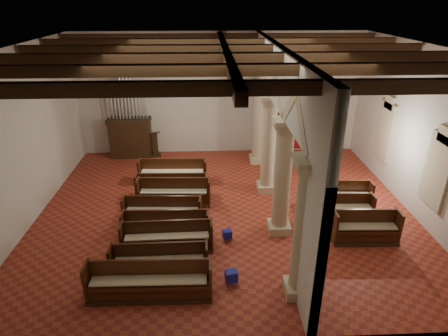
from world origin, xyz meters
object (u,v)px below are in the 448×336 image
lectern (155,145)px  aisle_pew_0 (365,231)px  nave_pew_0 (150,285)px  pipe_organ (130,131)px  processional_banner (324,150)px

lectern → aisle_pew_0: size_ratio=0.63×
lectern → nave_pew_0: size_ratio=0.41×
pipe_organ → nave_pew_0: bearing=-77.3°
nave_pew_0 → pipe_organ: bearing=103.5°
pipe_organ → nave_pew_0: pipe_organ is taller
pipe_organ → lectern: pipe_organ is taller
pipe_organ → processional_banner: (9.40, -1.52, -0.62)m
lectern → nave_pew_0: 9.99m
pipe_organ → nave_pew_0: size_ratio=1.30×
lectern → processional_banner: bearing=-19.6°
pipe_organ → processional_banner: 9.54m
pipe_organ → lectern: bearing=-0.6°
processional_banner → nave_pew_0: (-7.16, -8.42, -0.39)m
aisle_pew_0 → pipe_organ: bearing=141.6°
nave_pew_0 → aisle_pew_0: bearing=19.1°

